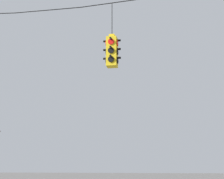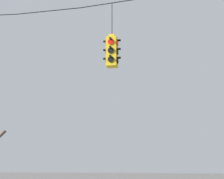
# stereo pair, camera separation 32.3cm
# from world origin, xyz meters

# --- Properties ---
(span_wire) EXTENTS (17.02, 0.03, 0.83)m
(span_wire) POSITION_xyz_m (0.00, 0.26, 7.70)
(span_wire) COLOR black
(traffic_light_over_intersection) EXTENTS (0.58, 0.58, 2.25)m
(traffic_light_over_intersection) POSITION_xyz_m (2.31, 0.26, 5.76)
(traffic_light_over_intersection) COLOR yellow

